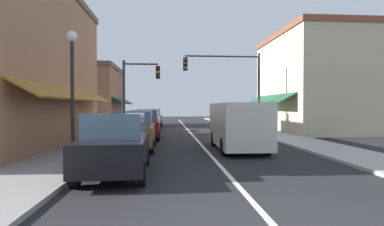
# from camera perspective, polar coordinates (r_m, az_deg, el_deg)

# --- Properties ---
(ground_plane) EXTENTS (80.00, 80.00, 0.00)m
(ground_plane) POSITION_cam_1_polar(r_m,az_deg,el_deg) (21.89, -0.03, -3.97)
(ground_plane) COLOR black
(sidewalk_left) EXTENTS (2.60, 56.00, 0.12)m
(sidewalk_left) POSITION_cam_1_polar(r_m,az_deg,el_deg) (22.14, -14.40, -3.79)
(sidewalk_left) COLOR gray
(sidewalk_left) RESTS_ON ground
(sidewalk_right) EXTENTS (2.60, 56.00, 0.12)m
(sidewalk_right) POSITION_cam_1_polar(r_m,az_deg,el_deg) (22.99, 13.80, -3.61)
(sidewalk_right) COLOR #A39E99
(sidewalk_right) RESTS_ON ground
(lane_center_stripe) EXTENTS (0.14, 52.00, 0.01)m
(lane_center_stripe) POSITION_cam_1_polar(r_m,az_deg,el_deg) (21.89, -0.03, -3.96)
(lane_center_stripe) COLOR silver
(lane_center_stripe) RESTS_ON ground
(storefront_left_block) EXTENTS (7.24, 14.20, 8.29)m
(storefront_left_block) POSITION_cam_1_polar(r_m,az_deg,el_deg) (17.80, -31.70, 8.05)
(storefront_left_block) COLOR #9E6B4C
(storefront_left_block) RESTS_ON ground
(storefront_right_block) EXTENTS (6.91, 10.20, 7.77)m
(storefront_right_block) POSITION_cam_1_polar(r_m,az_deg,el_deg) (26.37, 20.95, 5.28)
(storefront_right_block) COLOR beige
(storefront_right_block) RESTS_ON ground
(storefront_far_left) EXTENTS (5.95, 8.20, 6.03)m
(storefront_far_left) POSITION_cam_1_polar(r_m,az_deg,el_deg) (32.60, -17.70, 2.98)
(storefront_far_left) COLOR #8E5B42
(storefront_far_left) RESTS_ON ground
(parked_car_nearest_left) EXTENTS (1.86, 4.14, 1.77)m
(parked_car_nearest_left) POSITION_cam_1_polar(r_m,az_deg,el_deg) (9.11, -13.88, -5.66)
(parked_car_nearest_left) COLOR black
(parked_car_nearest_left) RESTS_ON ground
(parked_car_second_left) EXTENTS (1.82, 4.12, 1.77)m
(parked_car_second_left) POSITION_cam_1_polar(r_m,az_deg,el_deg) (14.25, -10.51, -3.20)
(parked_car_second_left) COLOR brown
(parked_car_second_left) RESTS_ON ground
(parked_car_third_left) EXTENTS (1.80, 4.11, 1.77)m
(parked_car_third_left) POSITION_cam_1_polar(r_m,az_deg,el_deg) (18.75, -8.69, -2.15)
(parked_car_third_left) COLOR maroon
(parked_car_third_left) RESTS_ON ground
(parked_car_far_left) EXTENTS (1.84, 4.13, 1.77)m
(parked_car_far_left) POSITION_cam_1_polar(r_m,az_deg,el_deg) (24.63, -8.08, -1.36)
(parked_car_far_left) COLOR #B7BABF
(parked_car_far_left) RESTS_ON ground
(parked_car_distant_left) EXTENTS (1.87, 4.14, 1.77)m
(parked_car_distant_left) POSITION_cam_1_polar(r_m,az_deg,el_deg) (29.09, -7.39, -0.97)
(parked_car_distant_left) COLOR navy
(parked_car_distant_left) RESTS_ON ground
(van_in_lane) EXTENTS (2.08, 5.22, 2.12)m
(van_in_lane) POSITION_cam_1_polar(r_m,az_deg,el_deg) (14.10, 8.44, -2.14)
(van_in_lane) COLOR beige
(van_in_lane) RESTS_ON ground
(traffic_signal_mast_arm) EXTENTS (5.52, 0.50, 5.78)m
(traffic_signal_mast_arm) POSITION_cam_1_polar(r_m,az_deg,el_deg) (22.08, 7.58, 6.39)
(traffic_signal_mast_arm) COLOR #333333
(traffic_signal_mast_arm) RESTS_ON ground
(traffic_signal_left_corner) EXTENTS (2.64, 0.50, 5.24)m
(traffic_signal_left_corner) POSITION_cam_1_polar(r_m,az_deg,el_deg) (22.19, -10.30, 4.97)
(traffic_signal_left_corner) COLOR #333333
(traffic_signal_left_corner) RESTS_ON ground
(street_lamp_left_near) EXTENTS (0.36, 0.36, 4.54)m
(street_lamp_left_near) POSITION_cam_1_polar(r_m,az_deg,el_deg) (11.33, -21.32, 6.77)
(street_lamp_left_near) COLOR black
(street_lamp_left_near) RESTS_ON ground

